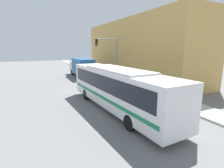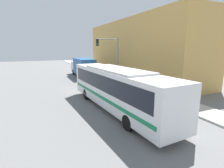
{
  "view_description": "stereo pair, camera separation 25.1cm",
  "coord_description": "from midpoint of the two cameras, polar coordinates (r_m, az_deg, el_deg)",
  "views": [
    {
      "loc": [
        -5.94,
        -10.83,
        4.78
      ],
      "look_at": [
        0.98,
        3.83,
        1.41
      ],
      "focal_mm": 28.0,
      "sensor_mm": 36.0,
      "label": 1
    },
    {
      "loc": [
        -5.71,
        -10.94,
        4.78
      ],
      "look_at": [
        0.98,
        3.83,
        1.41
      ],
      "focal_mm": 28.0,
      "sensor_mm": 36.0,
      "label": 2
    }
  ],
  "objects": [
    {
      "name": "parking_meter",
      "position": [
        21.56,
        6.53,
        1.41
      ],
      "size": [
        0.14,
        0.14,
        1.18
      ],
      "color": "slate",
      "rests_on": "sidewalk"
    },
    {
      "name": "delivery_truck",
      "position": [
        30.06,
        -9.31,
        5.62
      ],
      "size": [
        2.33,
        8.25,
        3.05
      ],
      "color": "#265999",
      "rests_on": "ground_plane"
    },
    {
      "name": "ground_plane",
      "position": [
        13.24,
        3.58,
        -9.46
      ],
      "size": [
        120.0,
        120.0,
        0.0
      ],
      "primitive_type": "plane",
      "color": "slate"
    },
    {
      "name": "fire_hydrant",
      "position": [
        18.13,
        13.55,
        -2.14
      ],
      "size": [
        0.27,
        0.36,
        0.79
      ],
      "color": "gold",
      "rests_on": "sidewalk"
    },
    {
      "name": "city_bus",
      "position": [
        13.4,
        1.93,
        -0.76
      ],
      "size": [
        3.26,
        12.5,
        3.27
      ],
      "rotation": [
        0.0,
        0.0,
        0.06
      ],
      "color": "white",
      "rests_on": "ground_plane"
    },
    {
      "name": "traffic_light_pole",
      "position": [
        24.36,
        -0.06,
        10.29
      ],
      "size": [
        3.28,
        0.35,
        5.93
      ],
      "color": "slate",
      "rests_on": "sidewalk"
    },
    {
      "name": "sidewalk",
      "position": [
        33.31,
        -3.86,
        3.58
      ],
      "size": [
        2.42,
        70.0,
        0.14
      ],
      "color": "#B7B2A8",
      "rests_on": "ground_plane"
    },
    {
      "name": "building_facade",
      "position": [
        29.52,
        8.02,
        11.09
      ],
      "size": [
        6.0,
        26.16,
        9.01
      ],
      "color": "tan",
      "rests_on": "ground_plane"
    }
  ]
}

